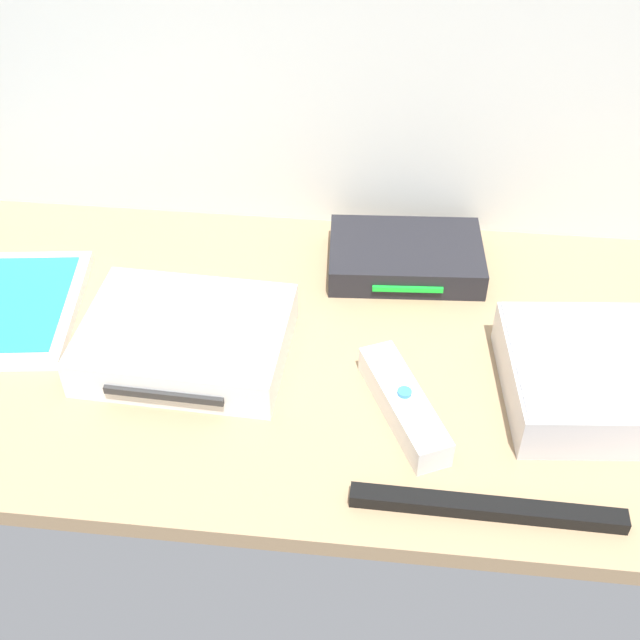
{
  "coord_description": "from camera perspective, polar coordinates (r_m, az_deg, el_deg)",
  "views": [
    {
      "loc": [
        6.93,
        -63.7,
        60.17
      ],
      "look_at": [
        0.0,
        0.0,
        4.0
      ],
      "focal_mm": 46.04,
      "sensor_mm": 36.0,
      "label": 1
    }
  ],
  "objects": [
    {
      "name": "game_case",
      "position": [
        0.98,
        -20.36,
        0.84
      ],
      "size": [
        16.02,
        20.65,
        1.56
      ],
      "rotation": [
        0.0,
        0.0,
        0.13
      ],
      "color": "white",
      "rests_on": "ground_plane"
    },
    {
      "name": "game_console",
      "position": [
        0.87,
        -9.29,
        -1.31
      ],
      "size": [
        21.62,
        17.15,
        4.4
      ],
      "rotation": [
        0.0,
        0.0,
        -0.04
      ],
      "color": "white",
      "rests_on": "ground_plane"
    },
    {
      "name": "ground_plane",
      "position": [
        0.89,
        -0.0,
        -2.43
      ],
      "size": [
        100.0,
        48.0,
        2.0
      ],
      "primitive_type": "cube",
      "color": "#9E7F5B",
      "rests_on": "ground"
    },
    {
      "name": "remote_wand",
      "position": [
        0.8,
        5.82,
        -5.86
      ],
      "size": [
        9.59,
        14.92,
        3.4
      ],
      "rotation": [
        0.0,
        0.0,
        0.44
      ],
      "color": "white",
      "rests_on": "ground_plane"
    },
    {
      "name": "network_router",
      "position": [
        0.98,
        5.97,
        4.42
      ],
      "size": [
        18.79,
        13.27,
        3.4
      ],
      "rotation": [
        0.0,
        0.0,
        0.07
      ],
      "color": "black",
      "rests_on": "ground_plane"
    },
    {
      "name": "mini_computer",
      "position": [
        0.85,
        18.43,
        -3.73
      ],
      "size": [
        18.54,
        18.54,
        5.3
      ],
      "rotation": [
        0.0,
        0.0,
        0.1
      ],
      "color": "silver",
      "rests_on": "ground_plane"
    },
    {
      "name": "sensor_bar",
      "position": [
        0.75,
        11.52,
        -12.68
      ],
      "size": [
        24.02,
        2.14,
        1.4
      ],
      "primitive_type": "cube",
      "rotation": [
        0.0,
        0.0,
        -0.01
      ],
      "color": "black",
      "rests_on": "ground_plane"
    }
  ]
}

